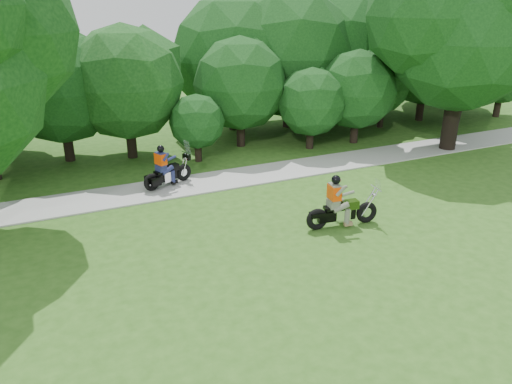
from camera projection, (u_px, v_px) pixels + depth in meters
ground at (361, 263)px, 14.45m from camera, size 100.00×100.00×0.00m
walkway at (250, 176)px, 21.19m from camera, size 60.00×2.20×0.06m
tree_line at (265, 66)px, 26.60m from camera, size 39.78×11.75×7.80m
big_tree_east at (459, 21)px, 22.85m from camera, size 9.07×6.89×10.46m
chopper_motorcycle at (339, 208)px, 16.43m from camera, size 2.58×0.79×1.84m
touring_motorcycle at (165, 171)px, 19.72m from camera, size 2.19×1.27×1.73m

